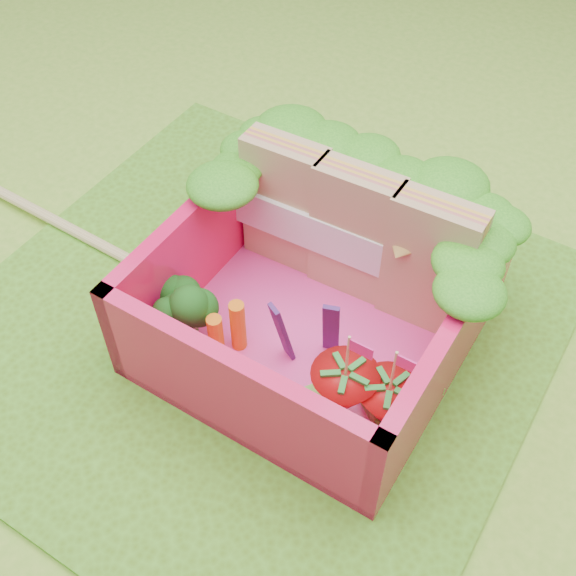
# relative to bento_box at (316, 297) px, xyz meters

# --- Properties ---
(ground) EXTENTS (14.00, 14.00, 0.00)m
(ground) POSITION_rel_bento_box_xyz_m (-0.28, -0.10, -0.31)
(ground) COLOR #7BBB34
(ground) RESTS_ON ground
(placemat) EXTENTS (2.60, 2.60, 0.03)m
(placemat) POSITION_rel_bento_box_xyz_m (-0.28, -0.10, -0.29)
(placemat) COLOR #5A9722
(placemat) RESTS_ON ground
(bento_floor) EXTENTS (1.30, 1.30, 0.05)m
(bento_floor) POSITION_rel_bento_box_xyz_m (0.00, 0.00, -0.25)
(bento_floor) COLOR #FF41A5
(bento_floor) RESTS_ON placemat
(bento_box) EXTENTS (1.30, 1.30, 0.55)m
(bento_box) POSITION_rel_bento_box_xyz_m (0.00, 0.00, 0.00)
(bento_box) COLOR #FF1556
(bento_box) RESTS_ON placemat
(lettuce_ruffle) EXTENTS (1.43, 0.76, 0.11)m
(lettuce_ruffle) POSITION_rel_bento_box_xyz_m (0.00, 0.45, 0.33)
(lettuce_ruffle) COLOR #2B8618
(lettuce_ruffle) RESTS_ON bento_box
(sandwich_stack) EXTENTS (1.24, 0.22, 0.69)m
(sandwich_stack) POSITION_rel_bento_box_xyz_m (0.00, 0.34, 0.11)
(sandwich_stack) COLOR tan
(sandwich_stack) RESTS_ON bento_floor
(broccoli) EXTENTS (0.32, 0.32, 0.27)m
(broccoli) POSITION_rel_bento_box_xyz_m (-0.49, -0.32, -0.04)
(broccoli) COLOR #5C9045
(broccoli) RESTS_ON bento_floor
(carrot_sticks) EXTENTS (0.13, 0.15, 0.28)m
(carrot_sticks) POSITION_rel_bento_box_xyz_m (-0.27, -0.30, -0.10)
(carrot_sticks) COLOR orange
(carrot_sticks) RESTS_ON bento_floor
(purple_wedges) EXTENTS (0.24, 0.17, 0.38)m
(purple_wedges) POSITION_rel_bento_box_xyz_m (0.05, -0.15, -0.04)
(purple_wedges) COLOR #3E1751
(purple_wedges) RESTS_ON bento_floor
(strawberry_left) EXTENTS (0.28, 0.28, 0.52)m
(strawberry_left) POSITION_rel_bento_box_xyz_m (0.32, -0.32, -0.08)
(strawberry_left) COLOR red
(strawberry_left) RESTS_ON bento_floor
(strawberry_right) EXTENTS (0.26, 0.26, 0.50)m
(strawberry_right) POSITION_rel_bento_box_xyz_m (0.50, -0.28, -0.09)
(strawberry_right) COLOR red
(strawberry_right) RESTS_ON bento_floor
(snap_peas) EXTENTS (0.62, 0.56, 0.05)m
(snap_peas) POSITION_rel_bento_box_xyz_m (0.38, -0.25, -0.20)
(snap_peas) COLOR green
(snap_peas) RESTS_ON bento_floor
(chopsticks) EXTENTS (2.27, 0.11, 0.04)m
(chopsticks) POSITION_rel_bento_box_xyz_m (-1.32, -0.09, -0.25)
(chopsticks) COLOR tan
(chopsticks) RESTS_ON placemat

